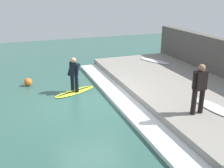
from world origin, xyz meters
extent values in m
plane|color=#2D564C|center=(0.00, 0.00, 0.00)|extent=(28.00, 28.00, 0.00)
cube|color=gray|center=(3.85, 0.00, 0.19)|extent=(4.40, 10.08, 0.38)
cube|color=white|center=(1.23, 0.00, 0.07)|extent=(0.83, 9.58, 0.14)
ellipsoid|color=#BFE02D|center=(-0.27, 1.39, 0.03)|extent=(2.00, 1.28, 0.06)
ellipsoid|color=black|center=(-0.27, 1.39, 0.06)|extent=(1.67, 0.81, 0.01)
cylinder|color=black|center=(-0.21, 1.26, 0.38)|extent=(0.15, 0.15, 0.64)
cylinder|color=black|center=(-0.33, 1.53, 0.38)|extent=(0.15, 0.15, 0.64)
cube|color=black|center=(-0.27, 1.39, 1.00)|extent=(0.53, 0.51, 0.63)
sphere|color=#A87A5B|center=(-0.27, 1.39, 1.39)|extent=(0.22, 0.22, 0.22)
cylinder|color=black|center=(-0.18, 1.19, 1.03)|extent=(0.11, 0.19, 0.53)
cylinder|color=black|center=(-0.35, 1.59, 1.03)|extent=(0.11, 0.19, 0.53)
cylinder|color=black|center=(2.90, -2.64, 0.79)|extent=(0.16, 0.16, 0.80)
cylinder|color=black|center=(2.60, -2.66, 0.79)|extent=(0.16, 0.16, 0.80)
cube|color=black|center=(2.75, -2.65, 1.48)|extent=(0.39, 0.28, 0.60)
sphere|color=#846047|center=(2.75, -2.65, 1.88)|extent=(0.23, 0.23, 0.23)
cylinder|color=black|center=(2.97, -2.64, 1.52)|extent=(0.11, 0.12, 0.52)
cylinder|color=black|center=(2.53, -2.66, 1.52)|extent=(0.11, 0.12, 0.52)
ellipsoid|color=white|center=(3.53, -2.54, 0.41)|extent=(0.70, 1.76, 0.06)
ellipsoid|color=silver|center=(4.58, 3.44, 0.41)|extent=(1.28, 1.94, 0.06)
sphere|color=orange|center=(-2.06, 2.89, 0.18)|extent=(0.35, 0.35, 0.35)
camera|label=1|loc=(-2.31, -8.75, 4.08)|focal=42.00mm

